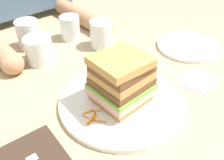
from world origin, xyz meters
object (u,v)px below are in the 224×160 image
at_px(empty_tumbler_1, 70,28).
at_px(side_plate, 188,46).
at_px(knife, 176,75).
at_px(empty_tumbler_2, 28,34).
at_px(napkin_pink, 198,80).
at_px(sandwich, 121,80).
at_px(empty_tumbler_0, 39,50).
at_px(main_plate, 120,101).
at_px(juice_glass, 101,35).

relative_size(empty_tumbler_1, side_plate, 0.40).
xyz_separation_m(knife, empty_tumbler_2, (-0.22, 0.41, 0.04)).
bearing_deg(knife, napkin_pink, -64.18).
height_order(sandwich, empty_tumbler_2, sandwich).
xyz_separation_m(sandwich, knife, (0.19, -0.02, -0.07)).
relative_size(knife, side_plate, 1.03).
bearing_deg(empty_tumbler_1, empty_tumbler_0, -156.85).
relative_size(main_plate, knife, 1.46).
bearing_deg(sandwich, empty_tumbler_2, 95.20).
xyz_separation_m(side_plate, napkin_pink, (-0.13, -0.12, -0.00)).
bearing_deg(napkin_pink, knife, 115.82).
xyz_separation_m(empty_tumbler_0, empty_tumbler_2, (0.02, 0.10, 0.01)).
height_order(side_plate, napkin_pink, side_plate).
xyz_separation_m(empty_tumbler_0, empty_tumbler_1, (0.15, 0.06, 0.00)).
distance_m(empty_tumbler_1, napkin_pink, 0.44).
xyz_separation_m(knife, side_plate, (0.15, 0.07, 0.00)).
relative_size(juice_glass, side_plate, 0.44).
height_order(juice_glass, empty_tumbler_2, empty_tumbler_2).
bearing_deg(juice_glass, sandwich, -120.19).
height_order(knife, side_plate, side_plate).
distance_m(knife, empty_tumbler_2, 0.47).
xyz_separation_m(main_plate, side_plate, (0.34, 0.05, -0.00)).
distance_m(juice_glass, empty_tumbler_1, 0.12).
height_order(juice_glass, empty_tumbler_0, juice_glass).
xyz_separation_m(empty_tumbler_1, napkin_pink, (0.12, -0.42, -0.04)).
height_order(empty_tumbler_2, side_plate, empty_tumbler_2).
bearing_deg(napkin_pink, juice_glass, 103.41).
bearing_deg(juice_glass, empty_tumbler_1, 111.62).
relative_size(knife, juice_glass, 2.36).
bearing_deg(sandwich, juice_glass, 59.81).
bearing_deg(napkin_pink, side_plate, 43.97).
distance_m(juice_glass, side_plate, 0.28).
xyz_separation_m(empty_tumbler_0, napkin_pink, (0.27, -0.36, -0.04)).
relative_size(knife, empty_tumbler_0, 2.53).
bearing_deg(napkin_pink, main_plate, 161.34).
relative_size(empty_tumbler_0, empty_tumbler_2, 0.89).
bearing_deg(empty_tumbler_1, sandwich, -105.33).
relative_size(empty_tumbler_0, side_plate, 0.41).
xyz_separation_m(empty_tumbler_2, side_plate, (0.38, -0.34, -0.04)).
height_order(sandwich, empty_tumbler_1, sandwich).
bearing_deg(side_plate, sandwich, -171.60).
relative_size(main_plate, empty_tumbler_2, 3.28).
bearing_deg(knife, juice_glass, 100.64).
distance_m(empty_tumbler_0, empty_tumbler_2, 0.10).
bearing_deg(sandwich, empty_tumbler_0, 100.33).
bearing_deg(empty_tumbler_2, sandwich, -84.80).
height_order(knife, empty_tumbler_0, empty_tumbler_0).
bearing_deg(empty_tumbler_0, knife, -51.77).
height_order(juice_glass, side_plate, juice_glass).
bearing_deg(napkin_pink, sandwich, 161.43).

